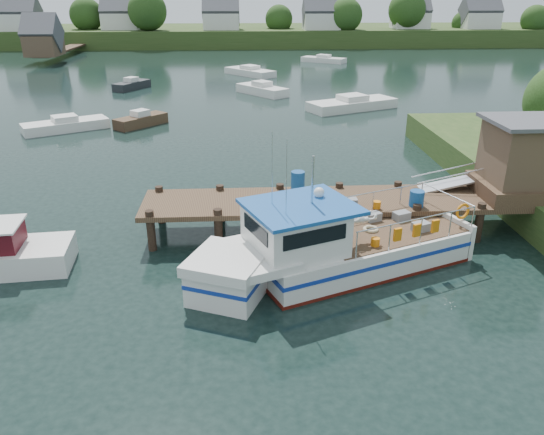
{
  "coord_description": "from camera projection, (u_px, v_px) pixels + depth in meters",
  "views": [
    {
      "loc": [
        -2.07,
        -19.44,
        9.01
      ],
      "look_at": [
        -1.0,
        -1.5,
        1.3
      ],
      "focal_mm": 35.0,
      "sensor_mm": 36.0,
      "label": 1
    }
  ],
  "objects": [
    {
      "name": "moored_rowboat",
      "position": [
        141.0,
        120.0,
        38.15
      ],
      "size": [
        3.65,
        3.86,
        1.16
      ],
      "rotation": [
        0.0,
        0.0,
        0.32
      ],
      "color": "#493423",
      "rests_on": "ground"
    },
    {
      "name": "lobster_boat",
      "position": [
        329.0,
        248.0,
        18.04
      ],
      "size": [
        10.27,
        6.24,
        5.1
      ],
      "rotation": [
        0.0,
        0.0,
        0.39
      ],
      "color": "silver",
      "rests_on": "ground"
    },
    {
      "name": "moored_d",
      "position": [
        250.0,
        72.0,
        61.05
      ],
      "size": [
        5.97,
        6.51,
        1.12
      ],
      "rotation": [
        0.0,
        0.0,
        0.17
      ],
      "color": "silver",
      "rests_on": "ground"
    },
    {
      "name": "moored_b",
      "position": [
        262.0,
        89.0,
        49.77
      ],
      "size": [
        4.92,
        5.56,
        1.23
      ],
      "rotation": [
        0.0,
        0.0,
        -0.3
      ],
      "color": "silver",
      "rests_on": "ground"
    },
    {
      "name": "far_shore",
      "position": [
        250.0,
        32.0,
        96.23
      ],
      "size": [
        140.0,
        42.55,
        9.22
      ],
      "color": "#32471D",
      "rests_on": "ground"
    },
    {
      "name": "dock",
      "position": [
        459.0,
        176.0,
        20.98
      ],
      "size": [
        16.6,
        3.0,
        4.78
      ],
      "color": "#493423",
      "rests_on": "ground"
    },
    {
      "name": "ground_plane",
      "position": [
        294.0,
        232.0,
        21.5
      ],
      "size": [
        160.0,
        160.0,
        0.0
      ],
      "primitive_type": "plane",
      "color": "black"
    },
    {
      "name": "moored_e",
      "position": [
        132.0,
        85.0,
        52.47
      ],
      "size": [
        3.32,
        4.36,
        1.16
      ],
      "rotation": [
        0.0,
        0.0,
        -0.34
      ],
      "color": "black",
      "rests_on": "ground"
    },
    {
      "name": "moored_a",
      "position": [
        66.0,
        125.0,
        36.96
      ],
      "size": [
        5.89,
        4.45,
        1.04
      ],
      "rotation": [
        0.0,
        0.0,
        0.16
      ],
      "color": "silver",
      "rests_on": "ground"
    },
    {
      "name": "moored_c",
      "position": [
        352.0,
        104.0,
        43.53
      ],
      "size": [
        7.88,
        5.44,
        1.18
      ],
      "rotation": [
        0.0,
        0.0,
        0.25
      ],
      "color": "silver",
      "rests_on": "ground"
    },
    {
      "name": "moored_far",
      "position": [
        324.0,
        59.0,
        72.18
      ],
      "size": [
        6.13,
        4.97,
        1.02
      ],
      "rotation": [
        0.0,
        0.0,
        -0.31
      ],
      "color": "silver",
      "rests_on": "ground"
    }
  ]
}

